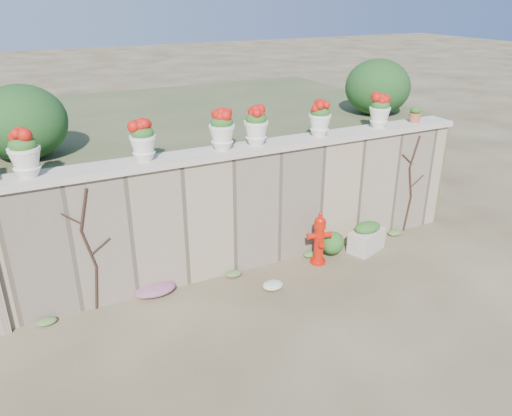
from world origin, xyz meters
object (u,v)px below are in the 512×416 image
fire_hydrant (319,238)px  urn_pot_0 (24,154)px  planter_box (367,237)px  terracotta_pot (415,115)px

fire_hydrant → urn_pot_0: 4.70m
urn_pot_0 → fire_hydrant: bearing=-7.3°
planter_box → urn_pot_0: 5.73m
fire_hydrant → planter_box: size_ratio=1.25×
urn_pot_0 → terracotta_pot: bearing=-0.0°
fire_hydrant → planter_box: fire_hydrant is taller
fire_hydrant → terracotta_pot: bearing=27.8°
planter_box → terracotta_pot: terracotta_pot is taller
planter_box → terracotta_pot: size_ratio=2.71×
fire_hydrant → terracotta_pot: (2.34, 0.54, 1.75)m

